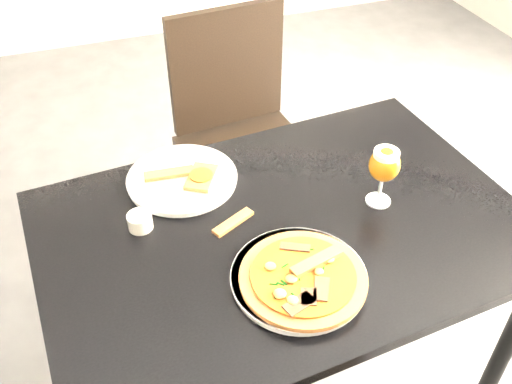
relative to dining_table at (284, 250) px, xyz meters
name	(u,v)px	position (x,y,z in m)	size (l,w,h in m)	color
dining_table	(284,250)	(0.00, 0.00, 0.00)	(1.26, 0.89, 0.75)	black
chair_far	(243,136)	(0.12, 0.70, -0.12)	(0.49, 0.49, 0.97)	black
plate_main	(299,278)	(-0.04, -0.18, 0.10)	(0.30, 0.30, 0.02)	white
pizza	(303,276)	(-0.03, -0.19, 0.12)	(0.29, 0.29, 0.03)	#A25227
plate_second	(182,179)	(-0.20, 0.25, 0.10)	(0.30, 0.30, 0.02)	white
crust_scraps	(191,176)	(-0.18, 0.24, 0.11)	(0.20, 0.13, 0.02)	#A25227
loose_crust	(233,222)	(-0.12, 0.05, 0.09)	(0.12, 0.03, 0.01)	#A25227
sauce_cup	(140,221)	(-0.34, 0.11, 0.11)	(0.06, 0.06, 0.04)	silver
beer_glass	(385,165)	(0.26, 0.00, 0.21)	(0.08, 0.08, 0.17)	silver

